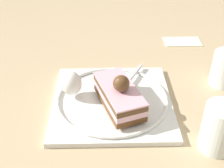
% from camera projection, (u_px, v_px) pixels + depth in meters
% --- Properties ---
extents(ground_plane, '(2.40, 2.40, 0.00)m').
position_uv_depth(ground_plane, '(119.00, 99.00, 0.59)').
color(ground_plane, tan).
extents(dessert_plate, '(0.27, 0.27, 0.02)m').
position_uv_depth(dessert_plate, '(112.00, 100.00, 0.58)').
color(dessert_plate, white).
rests_on(dessert_plate, ground_plane).
extents(cake_slice, '(0.11, 0.14, 0.07)m').
position_uv_depth(cake_slice, '(119.00, 95.00, 0.54)').
color(cake_slice, brown).
rests_on(cake_slice, dessert_plate).
extents(whipped_cream_dollop, '(0.04, 0.04, 0.05)m').
position_uv_depth(whipped_cream_dollop, '(71.00, 83.00, 0.57)').
color(whipped_cream_dollop, white).
rests_on(whipped_cream_dollop, dessert_plate).
extents(fork, '(0.04, 0.10, 0.00)m').
position_uv_depth(fork, '(130.00, 78.00, 0.62)').
color(fork, silver).
rests_on(fork, dessert_plate).
extents(drink_glass_near, '(0.06, 0.06, 0.08)m').
position_uv_depth(drink_glass_near, '(219.00, 130.00, 0.47)').
color(drink_glass_near, white).
rests_on(drink_glass_near, ground_plane).
extents(folded_napkin, '(0.10, 0.07, 0.00)m').
position_uv_depth(folded_napkin, '(182.00, 41.00, 0.79)').
color(folded_napkin, white).
rests_on(folded_napkin, ground_plane).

